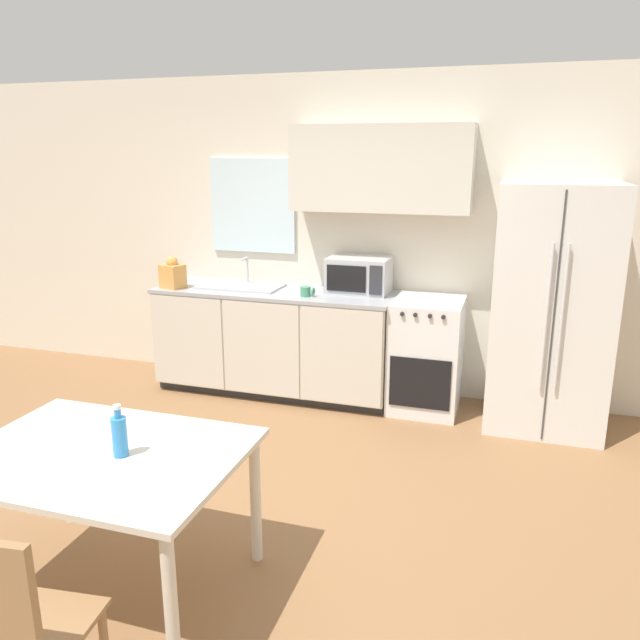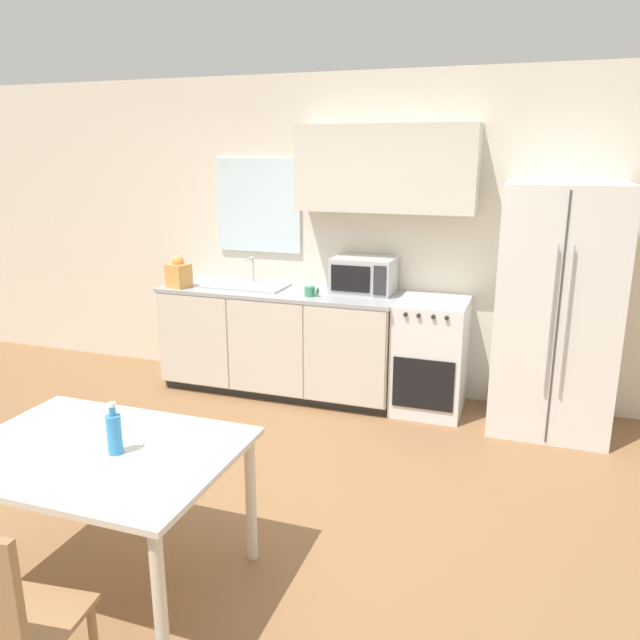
{
  "view_description": "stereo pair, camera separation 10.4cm",
  "coord_description": "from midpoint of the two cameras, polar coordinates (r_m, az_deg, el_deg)",
  "views": [
    {
      "loc": [
        1.43,
        -3.03,
        2.06
      ],
      "look_at": [
        0.3,
        0.54,
        1.05
      ],
      "focal_mm": 35.0,
      "sensor_mm": 36.0,
      "label": 1
    },
    {
      "loc": [
        1.53,
        -3.0,
        2.06
      ],
      "look_at": [
        0.3,
        0.54,
        1.05
      ],
      "focal_mm": 35.0,
      "sensor_mm": 36.0,
      "label": 2
    }
  ],
  "objects": [
    {
      "name": "kitchen_counter",
      "position": [
        5.48,
        -4.61,
        -1.88
      ],
      "size": [
        2.08,
        0.68,
        0.92
      ],
      "color": "#333333",
      "rests_on": "ground_plane"
    },
    {
      "name": "dining_chair_near",
      "position": [
        2.55,
        -27.76,
        -23.7
      ],
      "size": [
        0.44,
        0.44,
        0.93
      ],
      "rotation": [
        0.0,
        0.0,
        0.11
      ],
      "color": "#997047",
      "rests_on": "ground_plane"
    },
    {
      "name": "oven_range",
      "position": [
        5.17,
        9.13,
        -3.14
      ],
      "size": [
        0.55,
        0.64,
        0.92
      ],
      "color": "white",
      "rests_on": "ground_plane"
    },
    {
      "name": "microwave",
      "position": [
        5.23,
        3.02,
        4.14
      ],
      "size": [
        0.51,
        0.38,
        0.3
      ],
      "color": "#B7BABC",
      "rests_on": "kitchen_counter"
    },
    {
      "name": "coffee_mug",
      "position": [
        5.09,
        -1.84,
        2.63
      ],
      "size": [
        0.12,
        0.08,
        0.08
      ],
      "color": "#3F8C66",
      "rests_on": "kitchen_counter"
    },
    {
      "name": "refrigerator",
      "position": [
        4.96,
        19.83,
        0.97
      ],
      "size": [
        0.85,
        0.76,
        1.85
      ],
      "color": "silver",
      "rests_on": "ground_plane"
    },
    {
      "name": "ground_plane",
      "position": [
        3.94,
        -7.65,
        -16.57
      ],
      "size": [
        12.0,
        12.0,
        0.0
      ],
      "primitive_type": "plane",
      "color": "olive"
    },
    {
      "name": "wall_back",
      "position": [
        5.42,
        1.99,
        8.45
      ],
      "size": [
        12.0,
        0.38,
        2.7
      ],
      "color": "beige",
      "rests_on": "ground_plane"
    },
    {
      "name": "drink_bottle",
      "position": [
        3.01,
        -18.82,
        -9.94
      ],
      "size": [
        0.07,
        0.07,
        0.25
      ],
      "color": "#338CD8",
      "rests_on": "dining_table"
    },
    {
      "name": "grocery_bag_0",
      "position": [
        5.56,
        -13.85,
        4.09
      ],
      "size": [
        0.22,
        0.2,
        0.28
      ],
      "rotation": [
        0.0,
        0.0,
        -0.28
      ],
      "color": "#DB994C",
      "rests_on": "kitchen_counter"
    },
    {
      "name": "dining_table",
      "position": [
        3.16,
        -20.14,
        -12.66
      ],
      "size": [
        1.28,
        0.95,
        0.73
      ],
      "color": "beige",
      "rests_on": "ground_plane"
    },
    {
      "name": "kitchen_sink",
      "position": [
        5.5,
        -7.81,
        3.15
      ],
      "size": [
        0.72,
        0.39,
        0.24
      ],
      "color": "#B7BABC",
      "rests_on": "kitchen_counter"
    }
  ]
}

